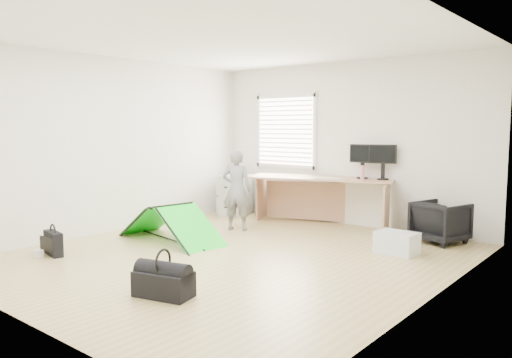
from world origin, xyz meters
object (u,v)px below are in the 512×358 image
Objects in this scene: monitor_right at (383,167)px; kite at (171,223)px; laptop_bag at (53,243)px; duffel_bag at (164,284)px; storage_crate at (397,243)px; monitor_left at (363,166)px; thermos at (362,173)px; office_chair at (440,222)px; person at (237,190)px; desk at (319,201)px; filing_cabinet at (237,195)px.

monitor_right is 0.25× the size of kite.
duffel_bag is (2.30, -0.14, -0.03)m from laptop_bag.
kite is 4.10× the size of laptop_bag.
monitor_left is at bearing 133.70° from storage_crate.
thermos is at bearing 136.98° from storage_crate.
office_chair is at bearing 58.27° from laptop_bag.
duffel_bag is (0.05, -4.15, -0.89)m from monitor_left.
person reaches higher than thermos.
thermos is 3.99m from duffel_bag.
monitor_right is (0.98, 0.27, 0.61)m from desk.
person is (-0.83, -1.11, 0.24)m from desk.
laptop_bag reaches higher than storage_crate.
thermos is 0.40× the size of duffel_bag.
monitor_right is at bearing 4.15° from office_chair.
office_chair reaches higher than kite.
filing_cabinet is 2.49m from monitor_left.
storage_crate is at bearing -79.99° from monitor_right.
laptop_bag is (0.13, -3.68, -0.22)m from filing_cabinet.
thermos reaches higher than kite.
monitor_left is 0.34m from monitor_right.
office_chair is at bearing 47.00° from kite.
person is 3.23m from duffel_bag.
storage_crate is 0.89× the size of duffel_bag.
storage_crate is at bearing -36.65° from filing_cabinet.
office_chair is 3.06m from person.
thermos is (2.51, 0.10, 0.55)m from filing_cabinet.
monitor_left is at bearing 2.11° from desk.
kite is (-0.23, -1.17, -0.39)m from person.
monitor_left is 1.03× the size of laptop_bag.
filing_cabinet is 3.28× the size of thermos.
monitor_left is 3.14m from kite.
monitor_right reaches higher than storage_crate.
person is (-1.60, -1.11, -0.28)m from thermos.
person is 3.18× the size of laptop_bag.
kite is at bearing -154.14° from storage_crate.
thermos is 0.18× the size of person.
monitor_left is at bearing 8.56° from office_chair.
laptop_bag is (-0.54, -1.49, -0.11)m from kite.
desk is 1.43× the size of kite.
person reaches higher than storage_crate.
monitor_left is 0.29m from thermos.
desk is 1.41m from person.
monitor_left is 2.04m from person.
desk is 1.18m from monitor_right.
monitor_right is 0.65× the size of office_chair.
monitor_right is (2.71, 0.37, 0.64)m from filing_cabinet.
thermos is at bearing 60.55° from kite.
monitor_right is 0.36m from thermos.
person is at bearing -175.62° from storage_crate.
thermos is 1.36m from office_chair.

